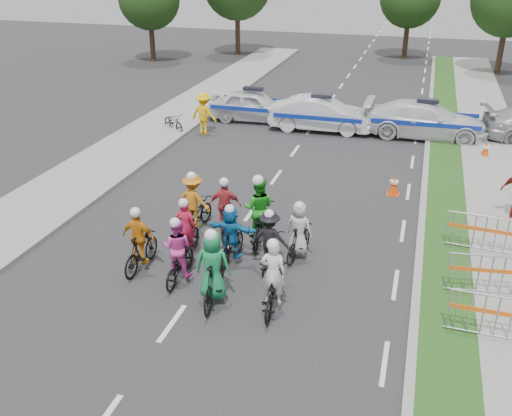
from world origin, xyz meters
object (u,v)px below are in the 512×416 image
(rider_4, at_px, (270,246))
(barrier_1, at_px, (490,277))
(rider_2, at_px, (179,256))
(barrier_2, at_px, (484,235))
(rider_3, at_px, (140,245))
(rider_8, at_px, (259,218))
(police_car_2, at_px, (426,120))
(rider_10, at_px, (194,208))
(parked_bike, at_px, (173,122))
(cone_0, at_px, (394,185))
(police_car_0, at_px, (253,106))
(barrier_0, at_px, (496,319))
(rider_6, at_px, (187,237))
(rider_1, at_px, (214,274))
(police_car_1, at_px, (321,114))
(marshal_hiviz, at_px, (204,114))
(rider_0, at_px, (273,285))
(cone_1, at_px, (486,150))
(rider_9, at_px, (226,213))
(rider_7, at_px, (299,235))
(rider_5, at_px, (231,237))

(rider_4, height_order, barrier_1, rider_4)
(rider_2, distance_m, barrier_2, 8.07)
(rider_3, relative_size, rider_8, 0.85)
(rider_4, xyz_separation_m, barrier_1, (5.26, 0.23, -0.11))
(police_car_2, bearing_deg, barrier_1, -171.27)
(rider_10, height_order, parked_bike, rider_10)
(cone_0, bearing_deg, police_car_0, 134.82)
(barrier_2, bearing_deg, barrier_0, -90.00)
(rider_6, distance_m, barrier_2, 7.89)
(rider_2, xyz_separation_m, police_car_0, (-2.31, 13.94, 0.06))
(rider_1, distance_m, rider_4, 1.98)
(rider_4, height_order, parked_bike, rider_4)
(rider_2, relative_size, police_car_1, 0.39)
(police_car_1, distance_m, barrier_0, 15.06)
(rider_10, distance_m, barrier_1, 8.00)
(rider_1, xyz_separation_m, marshal_hiviz, (-4.92, 12.02, 0.16))
(barrier_0, bearing_deg, marshal_hiviz, 133.20)
(police_car_0, bearing_deg, rider_8, -165.75)
(rider_0, distance_m, rider_8, 3.21)
(police_car_2, height_order, cone_1, police_car_2)
(rider_10, height_order, police_car_1, rider_10)
(rider_9, bearing_deg, marshal_hiviz, -76.16)
(rider_8, relative_size, rider_10, 1.09)
(barrier_1, bearing_deg, rider_9, 169.65)
(rider_7, relative_size, police_car_2, 0.32)
(rider_1, xyz_separation_m, parked_bike, (-6.40, 12.05, -0.35))
(rider_0, height_order, rider_4, rider_0)
(rider_4, height_order, rider_5, rider_4)
(rider_9, height_order, police_car_2, rider_9)
(rider_6, relative_size, barrier_0, 0.86)
(police_car_2, relative_size, barrier_0, 2.60)
(barrier_2, bearing_deg, rider_7, -161.24)
(rider_7, xyz_separation_m, barrier_0, (4.69, -2.30, -0.09))
(rider_6, relative_size, barrier_1, 0.86)
(police_car_2, distance_m, marshal_hiviz, 9.50)
(police_car_1, xyz_separation_m, cone_1, (6.81, -1.80, -0.40))
(rider_8, bearing_deg, rider_5, 65.53)
(police_car_1, distance_m, cone_1, 7.06)
(rider_9, height_order, barrier_1, rider_9)
(rider_10, distance_m, barrier_0, 8.45)
(rider_7, height_order, rider_8, rider_8)
(police_car_2, bearing_deg, rider_5, 160.44)
(rider_4, distance_m, rider_5, 1.05)
(rider_6, bearing_deg, cone_1, -131.13)
(rider_10, height_order, barrier_2, rider_10)
(rider_6, relative_size, rider_10, 0.91)
(police_car_2, xyz_separation_m, barrier_1, (1.79, -12.27, -0.19))
(rider_4, bearing_deg, rider_2, 26.13)
(police_car_2, distance_m, barrier_1, 12.40)
(rider_9, xyz_separation_m, police_car_1, (0.70, 10.69, 0.05))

